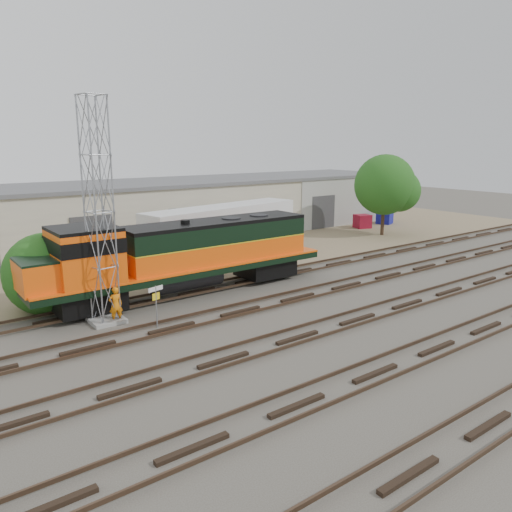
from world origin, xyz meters
TOP-DOWN VIEW (x-y plane):
  - ground at (0.00, 0.00)m, footprint 140.00×140.00m
  - dirt_strip at (0.00, 15.00)m, footprint 80.00×16.00m
  - tracks at (0.00, -3.00)m, footprint 80.00×20.40m
  - warehouse at (0.04, 22.98)m, footprint 58.40×10.40m
  - locomotive at (-4.96, 6.00)m, footprint 17.95×3.15m
  - signal_tower at (-10.12, 4.35)m, footprint 1.59×1.59m
  - sign_post at (-8.44, 2.15)m, footprint 0.84×0.25m
  - worker at (-9.74, 4.00)m, footprint 0.71×0.50m
  - semi_trailer at (2.24, 12.23)m, footprint 13.64×5.02m
  - dumpster_blue at (25.61, 16.10)m, footprint 2.04×1.99m
  - dumpster_red at (21.49, 15.66)m, footprint 1.84×1.77m
  - tree_mid at (-11.61, 8.03)m, footprint 4.59×4.37m
  - tree_east at (20.16, 11.52)m, footprint 5.97×5.68m

SIDE VIEW (x-z plane):
  - ground at x=0.00m, z-range 0.00..0.00m
  - dirt_strip at x=0.00m, z-range 0.00..0.02m
  - tracks at x=0.00m, z-range -0.06..0.22m
  - dumpster_red at x=21.49m, z-range 0.00..1.40m
  - dumpster_blue at x=25.61m, z-range 0.00..1.50m
  - worker at x=-9.74m, z-range 0.00..1.83m
  - sign_post at x=-8.44m, z-range 0.42..2.50m
  - tree_mid at x=-11.61m, z-range -0.37..4.00m
  - locomotive at x=-4.96m, z-range 0.31..4.62m
  - semi_trailer at x=2.24m, z-range 0.53..4.65m
  - warehouse at x=0.04m, z-range 0.00..5.30m
  - tree_east at x=20.16m, z-range 0.85..8.52m
  - signal_tower at x=-10.12m, z-range -0.15..10.67m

